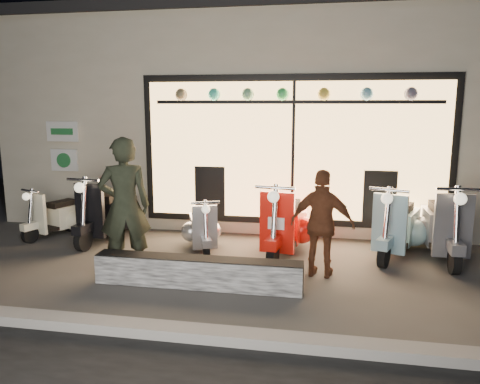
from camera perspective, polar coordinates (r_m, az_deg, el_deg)
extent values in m
plane|color=#383533|center=(6.84, -1.74, -9.58)|extent=(40.00, 40.00, 0.00)
cube|color=slate|center=(5.04, -6.71, -16.66)|extent=(40.00, 0.25, 0.12)
cube|color=beige|center=(11.35, 3.55, 8.81)|extent=(10.00, 6.00, 4.00)
cube|color=black|center=(11.48, 3.67, 19.35)|extent=(10.20, 6.20, 0.20)
cube|color=black|center=(8.31, 6.51, 4.97)|extent=(5.45, 0.06, 2.65)
cube|color=#FFBF6B|center=(8.27, 6.49, 4.94)|extent=(5.20, 0.04, 2.40)
cube|color=black|center=(8.19, 6.60, 10.85)|extent=(4.90, 0.06, 0.06)
cube|color=white|center=(9.62, -20.82, 6.91)|extent=(0.65, 0.04, 0.38)
cube|color=white|center=(9.66, -20.61, 3.66)|extent=(0.55, 0.04, 0.42)
cube|color=black|center=(6.23, -5.18, -9.73)|extent=(2.74, 0.28, 0.40)
cylinder|color=black|center=(7.23, -4.12, -7.23)|extent=(0.18, 0.30, 0.29)
cylinder|color=black|center=(8.05, -4.79, -5.39)|extent=(0.20, 0.31, 0.29)
cube|color=#ABABB0|center=(7.31, -4.31, -4.33)|extent=(0.39, 0.19, 0.70)
cube|color=#ABABB0|center=(7.92, -4.75, -4.31)|extent=(0.55, 0.68, 0.39)
cube|color=black|center=(7.77, -4.72, -2.78)|extent=(0.39, 0.53, 0.10)
sphere|color=#FFF2CC|center=(7.05, -4.18, -2.11)|extent=(0.16, 0.16, 0.13)
cylinder|color=black|center=(6.89, 4.01, -7.76)|extent=(0.16, 0.40, 0.38)
cylinder|color=black|center=(7.94, 6.04, -5.29)|extent=(0.19, 0.40, 0.38)
cube|color=red|center=(6.98, 4.54, -3.74)|extent=(0.53, 0.15, 0.93)
cube|color=red|center=(7.77, 5.90, -3.82)|extent=(0.58, 0.85, 0.52)
cube|color=black|center=(7.59, 5.76, -1.72)|extent=(0.40, 0.67, 0.14)
sphere|color=#FFF2CC|center=(6.65, 4.09, -0.58)|extent=(0.19, 0.19, 0.17)
cylinder|color=black|center=(8.06, -18.57, -5.55)|extent=(0.15, 0.39, 0.38)
cylinder|color=black|center=(8.96, -14.52, -3.73)|extent=(0.17, 0.39, 0.38)
cube|color=black|center=(8.15, -17.82, -2.20)|extent=(0.52, 0.13, 0.91)
cube|color=black|center=(8.82, -14.96, -2.42)|extent=(0.55, 0.82, 0.51)
cube|color=black|center=(8.66, -15.44, -0.57)|extent=(0.37, 0.65, 0.13)
sphere|color=#FFF2CC|center=(7.87, -18.99, 0.51)|extent=(0.18, 0.18, 0.17)
cylinder|color=black|center=(8.87, -24.23, -4.77)|extent=(0.19, 0.31, 0.29)
cylinder|color=black|center=(9.36, -19.88, -3.68)|extent=(0.20, 0.31, 0.29)
cube|color=#F0E9C4|center=(8.89, -23.43, -2.44)|extent=(0.39, 0.20, 0.71)
cube|color=#F0E9C4|center=(9.27, -20.36, -2.70)|extent=(0.56, 0.70, 0.40)
cube|color=black|center=(9.17, -20.88, -1.33)|extent=(0.40, 0.54, 0.10)
sphere|color=#FFF2CC|center=(8.72, -24.61, -0.50)|extent=(0.17, 0.17, 0.13)
cylinder|color=black|center=(7.22, 17.12, -7.40)|extent=(0.24, 0.39, 0.37)
cylinder|color=black|center=(8.24, 19.04, -5.27)|extent=(0.26, 0.39, 0.37)
cube|color=#7EA6B2|center=(7.32, 17.76, -3.72)|extent=(0.50, 0.25, 0.90)
cube|color=#7EA6B2|center=(8.08, 18.97, -3.89)|extent=(0.70, 0.88, 0.50)
cube|color=black|center=(7.91, 18.93, -1.92)|extent=(0.51, 0.68, 0.13)
sphere|color=#FFF2CC|center=(7.00, 17.48, -0.77)|extent=(0.21, 0.21, 0.16)
cylinder|color=black|center=(7.30, 24.70, -7.64)|extent=(0.12, 0.39, 0.39)
cylinder|color=black|center=(8.37, 22.87, -5.22)|extent=(0.14, 0.39, 0.39)
cube|color=slate|center=(7.41, 24.53, -3.77)|extent=(0.53, 0.08, 0.94)
cube|color=slate|center=(8.20, 23.15, -3.82)|extent=(0.49, 0.81, 0.53)
cube|color=black|center=(8.02, 23.49, -1.80)|extent=(0.33, 0.64, 0.14)
sphere|color=#FFF2CC|center=(7.08, 25.28, -0.76)|extent=(0.17, 0.17, 0.17)
imported|color=black|center=(6.71, -13.88, -1.68)|extent=(0.83, 0.70, 1.93)
imported|color=brown|center=(6.52, 9.99, -3.85)|extent=(0.93, 0.50, 1.50)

